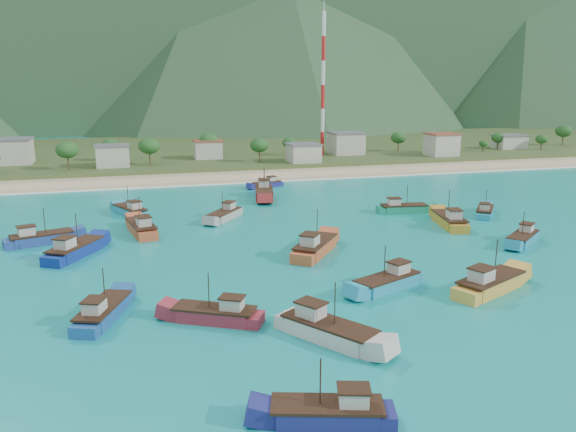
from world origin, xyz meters
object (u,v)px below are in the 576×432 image
object	(u,v)px
boat_2	(490,285)
boat_18	(41,239)
boat_12	(267,185)
boat_5	(315,248)
boat_22	(264,194)
radio_tower	(323,85)
boat_9	(216,316)
boat_19	(327,331)
boat_21	(330,414)
boat_11	(388,283)
boat_25	(225,215)
boat_4	(449,221)
boat_13	(523,239)
boat_15	(142,229)
boat_24	(131,212)
boat_3	(485,212)
boat_20	(403,209)
boat_10	(75,251)

from	to	relation	value
boat_2	boat_18	world-z (taller)	boat_2
boat_2	boat_12	size ratio (longest dim) A/B	1.37
boat_5	boat_22	world-z (taller)	boat_22
boat_2	boat_22	size ratio (longest dim) A/B	0.92
radio_tower	boat_2	world-z (taller)	radio_tower
boat_9	boat_19	distance (m)	12.43
boat_9	boat_21	xyz separation A→B (m)	(5.40, -20.80, -0.04)
boat_11	boat_25	bearing A→B (deg)	-5.48
boat_2	boat_21	distance (m)	35.04
boat_4	boat_13	bearing A→B (deg)	-55.30
boat_2	boat_12	xyz separation A→B (m)	(-9.18, 77.90, -0.34)
boat_9	boat_25	world-z (taller)	boat_25
radio_tower	boat_12	bearing A→B (deg)	-123.74
radio_tower	boat_15	xyz separation A→B (m)	(-61.98, -83.39, -23.92)
boat_12	boat_22	bearing A→B (deg)	139.05
boat_24	boat_4	bearing A→B (deg)	-48.24
boat_4	boat_22	size ratio (longest dim) A/B	0.92
boat_3	boat_24	xyz separation A→B (m)	(-66.56, 19.03, 0.13)
boat_18	boat_24	size ratio (longest dim) A/B	1.02
boat_15	boat_25	size ratio (longest dim) A/B	1.21
boat_2	boat_15	size ratio (longest dim) A/B	1.03
boat_4	boat_18	size ratio (longest dim) A/B	1.10
boat_24	boat_25	distance (m)	18.97
boat_18	boat_19	bearing A→B (deg)	17.91
boat_20	boat_24	xyz separation A→B (m)	(-52.27, 12.42, 0.03)
boat_20	boat_12	bearing A→B (deg)	-143.76
boat_5	boat_20	world-z (taller)	boat_5
boat_25	boat_2	bearing A→B (deg)	154.87
boat_13	boat_3	bearing A→B (deg)	-54.66
boat_24	boat_11	bearing A→B (deg)	-83.25
radio_tower	boat_10	xyz separation A→B (m)	(-71.92, -94.19, -23.92)
radio_tower	boat_22	size ratio (longest dim) A/B	3.52
boat_9	boat_10	bearing A→B (deg)	58.11
boat_15	boat_21	size ratio (longest dim) A/B	1.18
boat_13	boat_15	world-z (taller)	boat_15
boat_18	boat_19	size ratio (longest dim) A/B	0.99
boat_9	radio_tower	bearing A→B (deg)	4.45
boat_3	boat_9	distance (m)	68.35
boat_5	boat_15	world-z (taller)	boat_5
boat_4	boat_19	world-z (taller)	boat_4
boat_5	boat_24	size ratio (longest dim) A/B	1.08
boat_4	boat_15	bearing A→B (deg)	-177.55
boat_11	boat_25	world-z (taller)	boat_11
boat_4	boat_15	distance (m)	54.58
boat_4	boat_25	size ratio (longest dim) A/B	1.24
boat_22	boat_24	size ratio (longest dim) A/B	1.22
boat_13	boat_18	size ratio (longest dim) A/B	0.86
boat_10	boat_18	xyz separation A→B (m)	(-5.83, 8.63, -0.09)
radio_tower	boat_13	world-z (taller)	radio_tower
boat_18	boat_24	bearing A→B (deg)	122.31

